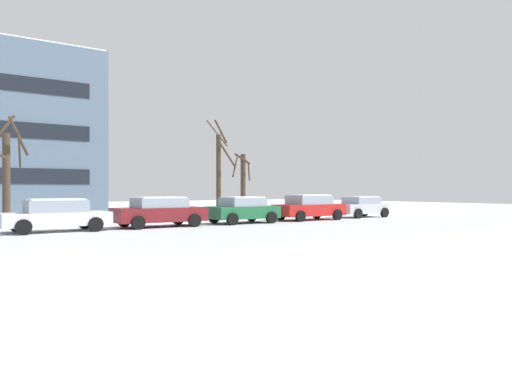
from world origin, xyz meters
The scene contains 9 objects.
ground_plane centered at (0.00, 0.00, 0.00)m, with size 120.00×120.00×0.00m, color white.
parked_car_white centered at (3.02, 8.09, 0.73)m, with size 4.41×2.02×1.44m.
parked_car_maroon centered at (7.82, 8.16, 0.76)m, with size 4.44×2.14×1.48m.
parked_car_green centered at (12.62, 8.06, 0.74)m, with size 3.83×2.16×1.45m.
parked_car_red centered at (17.42, 8.11, 0.78)m, with size 4.43×2.10×1.54m.
parked_car_silver centered at (22.23, 8.40, 0.72)m, with size 3.83×2.01×1.40m.
tree_far_mid centered at (15.47, 12.46, 2.23)m, with size 1.43×1.58×4.22m.
tree_far_right centered at (12.97, 11.22, 2.85)m, with size 1.83×1.07×6.02m.
tree_far_left centered at (1.50, 11.38, 2.59)m, with size 2.10×1.81×5.49m.
Camera 1 is at (-1.59, -14.04, 1.82)m, focal length 33.79 mm.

